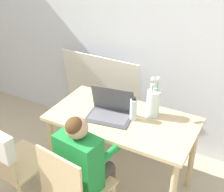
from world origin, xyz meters
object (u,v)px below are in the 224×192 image
Objects in this scene: chair_occupied at (75,190)px; water_bottle at (133,109)px; person_seated at (84,161)px; laptop at (111,110)px; flower_vase at (153,102)px; chair_spare at (5,155)px.

chair_occupied is 0.75m from water_bottle.
laptop is (-0.05, 0.48, 0.15)m from person_seated.
flower_vase is 1.76× the size of water_bottle.
water_bottle is at bearing -96.05° from chair_occupied.
chair_spare is 0.88m from laptop.
laptop is (0.54, 0.66, 0.20)m from chair_spare.
flower_vase is at bearing 48.26° from water_bottle.
person_seated reaches higher than chair_spare.
laptop reaches higher than chair_spare.
flower_vase is (0.84, 0.83, 0.27)m from chair_spare.
chair_spare is at bearing 24.78° from person_seated.
flower_vase reaches higher than chair_spare.
water_bottle reaches higher than chair_spare.
person_seated is 0.56m from water_bottle.
person_seated is (0.59, 0.18, 0.05)m from chair_spare.
water_bottle is at bearing -129.37° from chair_spare.
flower_vase is at bearing -128.75° from chair_spare.
chair_spare is at bearing -135.42° from flower_vase.
laptop is (-0.03, 0.59, 0.33)m from chair_occupied.
water_bottle is (0.15, 0.63, 0.37)m from chair_occupied.
chair_spare is 2.20× the size of laptop.
chair_spare is 0.83× the size of person_seated.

